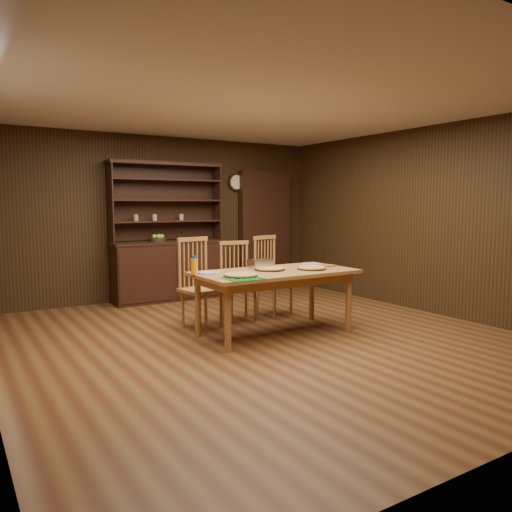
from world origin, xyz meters
TOP-DOWN VIEW (x-y plane):
  - floor at (0.00, 0.00)m, footprint 6.00×6.00m
  - room_shell at (0.00, 0.00)m, footprint 6.00×6.00m
  - china_hutch at (-0.00, 2.75)m, footprint 1.84×0.52m
  - doorway at (1.90, 2.90)m, footprint 1.00×0.18m
  - wall_clock at (1.35, 2.96)m, footprint 0.30×0.05m
  - dining_table at (0.24, 0.11)m, footprint 1.88×0.94m
  - chair_left at (-0.37, 0.92)m, footprint 0.52×0.50m
  - chair_center at (0.24, 1.00)m, footprint 0.48×0.46m
  - chair_right at (0.78, 1.02)m, footprint 0.54×0.52m
  - pizza_left at (-0.33, -0.08)m, footprint 0.38×0.38m
  - pizza_right at (0.68, -0.02)m, footprint 0.35×0.35m
  - pizza_center at (0.22, 0.18)m, footprint 0.36×0.36m
  - cooling_rack at (-0.39, -0.25)m, footprint 0.39×0.39m
  - plate_left at (-0.50, 0.31)m, footprint 0.27×0.27m
  - plate_right at (0.97, 0.35)m, footprint 0.27×0.27m
  - foil_dish at (0.22, 0.38)m, footprint 0.28×0.21m
  - juice_bottle at (-0.68, 0.33)m, footprint 0.08×0.08m
  - pot_holder_a at (1.03, 0.13)m, footprint 0.23×0.23m
  - pot_holder_b at (0.98, 0.19)m, footprint 0.25×0.25m
  - fruit_bowl at (-0.21, 2.69)m, footprint 0.27×0.27m

SIDE VIEW (x-z plane):
  - floor at x=0.00m, z-range 0.00..0.00m
  - chair_center at x=0.24m, z-range 0.03..1.07m
  - chair_right at x=0.78m, z-range 0.03..1.12m
  - chair_left at x=-0.37m, z-range 0.04..1.15m
  - china_hutch at x=0.00m, z-range -0.49..1.68m
  - dining_table at x=0.24m, z-range 0.29..1.04m
  - pot_holder_a at x=1.03m, z-range 0.75..0.76m
  - pot_holder_b at x=0.98m, z-range 0.75..0.76m
  - cooling_rack at x=-0.39m, z-range 0.75..0.77m
  - plate_right at x=0.97m, z-range 0.75..0.77m
  - plate_left at x=-0.50m, z-range 0.75..0.77m
  - pizza_center at x=0.22m, z-range 0.75..0.79m
  - pizza_left at x=-0.33m, z-range 0.75..0.79m
  - pizza_right at x=0.68m, z-range 0.75..0.79m
  - foil_dish at x=0.22m, z-range 0.75..0.86m
  - juice_bottle at x=-0.68m, z-range 0.74..0.95m
  - fruit_bowl at x=-0.21m, z-range 0.93..1.04m
  - doorway at x=1.90m, z-range 0.00..2.10m
  - room_shell at x=0.00m, z-range -1.42..4.58m
  - wall_clock at x=1.35m, z-range 1.75..2.05m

